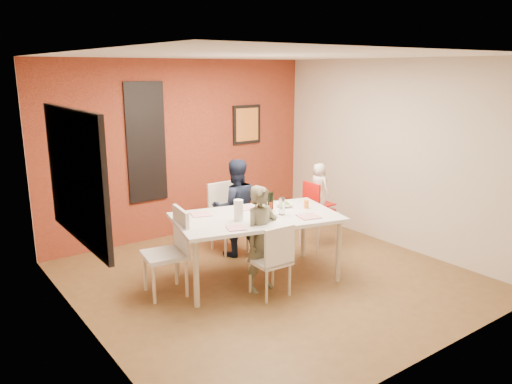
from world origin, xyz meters
TOP-DOWN VIEW (x-y plane):
  - ground at (0.00, 0.00)m, footprint 4.50×4.50m
  - ceiling at (0.00, 0.00)m, footprint 4.50×4.50m
  - wall_back at (0.00, 2.25)m, footprint 4.50×0.02m
  - wall_front at (0.00, -2.25)m, footprint 4.50×0.02m
  - wall_left at (-2.25, 0.00)m, footprint 0.02×4.50m
  - wall_right at (2.25, 0.00)m, footprint 0.02×4.50m
  - brick_accent_wall at (0.00, 2.23)m, footprint 4.50×0.02m
  - picture_window_frame at (-2.22, 0.20)m, footprint 0.05×1.70m
  - picture_window_pane at (-2.21, 0.20)m, footprint 0.02×1.55m
  - glassblock_strip at (-0.60, 2.21)m, footprint 0.55×0.03m
  - glassblock_surround at (-0.60, 2.21)m, footprint 0.60×0.03m
  - art_print_frame at (1.20, 2.21)m, footprint 0.54×0.03m
  - art_print_canvas at (1.20, 2.19)m, footprint 0.44×0.01m
  - dining_table at (-0.15, 0.09)m, footprint 2.17×1.53m
  - chair_near at (-0.29, -0.44)m, footprint 0.41×0.41m
  - chair_far at (0.12, 1.19)m, footprint 0.46×0.46m
  - chair_left at (-1.17, 0.34)m, footprint 0.53×0.53m
  - high_chair at (1.22, 0.48)m, footprint 0.42×0.42m
  - child_near at (-0.29, -0.20)m, footprint 0.49×0.36m
  - child_far at (0.12, 0.94)m, footprint 0.79×0.70m
  - toddler at (1.24, 0.48)m, footprint 0.23×0.34m
  - plate_near_left at (-0.62, -0.18)m, footprint 0.27×0.27m
  - plate_far_mid at (-0.04, 0.39)m, footprint 0.27×0.27m
  - plate_near_right at (0.33, -0.33)m, footprint 0.29×0.29m
  - plate_far_left at (-0.67, 0.52)m, footprint 0.30×0.30m
  - salad_bowl_a at (-0.07, -0.03)m, footprint 0.29×0.29m
  - salad_bowl_b at (0.37, 0.19)m, footprint 0.26×0.26m
  - wine_bottle at (0.05, 0.06)m, footprint 0.07×0.07m
  - wine_glass_a at (-0.21, -0.07)m, footprint 0.07×0.07m
  - wine_glass_b at (0.12, -0.06)m, footprint 0.07×0.07m
  - paper_towel_roll at (-0.43, 0.06)m, footprint 0.11×0.11m
  - condiment_red at (0.03, 0.04)m, footprint 0.04×0.04m
  - condiment_green at (-0.03, 0.05)m, footprint 0.03×0.03m
  - condiment_brown at (-0.10, 0.15)m, footprint 0.04×0.04m
  - sippy_cup at (0.56, -0.02)m, footprint 0.06×0.06m

SIDE VIEW (x-z plane):
  - ground at x=0.00m, z-range 0.00..0.00m
  - chair_near at x=-0.29m, z-range 0.05..0.91m
  - chair_far at x=0.12m, z-range 0.06..1.03m
  - chair_left at x=-1.17m, z-range 0.06..1.06m
  - high_chair at x=1.22m, z-range 0.10..1.09m
  - child_near at x=-0.29m, z-range 0.00..1.26m
  - child_far at x=0.12m, z-range 0.00..1.36m
  - dining_table at x=-0.15m, z-range 0.34..1.16m
  - plate_near_left at x=-0.62m, z-range 0.82..0.83m
  - plate_far_mid at x=-0.04m, z-range 0.82..0.83m
  - plate_far_left at x=-0.67m, z-range 0.82..0.83m
  - plate_near_right at x=0.33m, z-range 0.82..0.83m
  - salad_bowl_b at x=0.37m, z-range 0.82..0.87m
  - salad_bowl_a at x=-0.07m, z-range 0.82..0.88m
  - sippy_cup at x=0.56m, z-range 0.82..0.93m
  - condiment_green at x=-0.03m, z-range 0.82..0.95m
  - condiment_brown at x=-0.10m, z-range 0.82..0.96m
  - condiment_red at x=0.03m, z-range 0.82..0.97m
  - toddler at x=1.24m, z-range 0.58..1.25m
  - wine_glass_a at x=-0.21m, z-range 0.82..1.02m
  - wine_glass_b at x=0.12m, z-range 0.82..1.03m
  - paper_towel_roll at x=-0.43m, z-range 0.82..1.07m
  - wine_bottle at x=0.05m, z-range 0.82..1.09m
  - wall_back at x=0.00m, z-range 0.00..2.70m
  - wall_front at x=0.00m, z-range 0.00..2.70m
  - wall_left at x=-2.25m, z-range 0.00..2.70m
  - wall_right at x=2.25m, z-range 0.00..2.70m
  - brick_accent_wall at x=0.00m, z-range 0.00..2.70m
  - glassblock_strip at x=-0.60m, z-range 0.65..2.35m
  - glassblock_surround at x=-0.60m, z-range 0.62..2.38m
  - picture_window_frame at x=-2.22m, z-range 0.90..2.20m
  - picture_window_pane at x=-2.21m, z-range 0.98..2.12m
  - art_print_frame at x=1.20m, z-range 1.33..1.97m
  - art_print_canvas at x=1.20m, z-range 1.38..1.92m
  - ceiling at x=0.00m, z-range 2.69..2.71m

